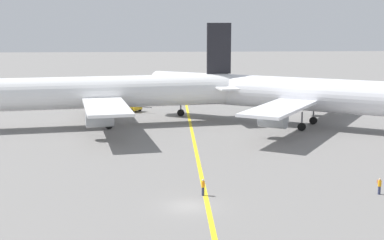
# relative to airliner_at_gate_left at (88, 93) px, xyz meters

# --- Properties ---
(ground_plane) EXTENTS (600.00, 600.00, 0.00)m
(ground_plane) POSITION_rel_airliner_at_gate_left_xyz_m (14.23, -43.40, -5.76)
(ground_plane) COLOR slate
(taxiway_stripe) EXTENTS (4.28, 119.96, 0.01)m
(taxiway_stripe) POSITION_rel_airliner_at_gate_left_xyz_m (16.40, -33.40, -5.76)
(taxiway_stripe) COLOR yellow
(taxiway_stripe) RESTS_ON ground
(airliner_at_gate_left) EXTENTS (56.16, 41.81, 17.55)m
(airliner_at_gate_left) POSITION_rel_airliner_at_gate_left_xyz_m (0.00, 0.00, 0.00)
(airliner_at_gate_left) COLOR white
(airliner_at_gate_left) RESTS_ON ground
(airliner_being_pushed) EXTENTS (51.70, 39.21, 15.62)m
(airliner_being_pushed) POSITION_rel_airliner_at_gate_left_xyz_m (34.46, -2.07, -0.20)
(airliner_being_pushed) COLOR silver
(airliner_being_pushed) RESTS_ON ground
(pushback_tug) EXTENTS (7.77, 5.89, 2.88)m
(pushback_tug) POSITION_rel_airliner_at_gate_left_xyz_m (5.80, 16.15, -4.54)
(pushback_tug) COLOR gold
(pushback_tug) RESTS_ON ground
(ground_crew_wing_walker_right) EXTENTS (0.36, 0.46, 1.72)m
(ground_crew_wing_walker_right) POSITION_rel_airliner_at_gate_left_xyz_m (34.10, -41.04, -4.86)
(ground_crew_wing_walker_right) COLOR #2D3351
(ground_crew_wing_walker_right) RESTS_ON ground
(ground_crew_marshaller_foreground) EXTENTS (0.36, 0.50, 1.76)m
(ground_crew_marshaller_foreground) POSITION_rel_airliner_at_gate_left_xyz_m (15.94, -40.15, -4.83)
(ground_crew_marshaller_foreground) COLOR #2D3351
(ground_crew_marshaller_foreground) RESTS_ON ground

